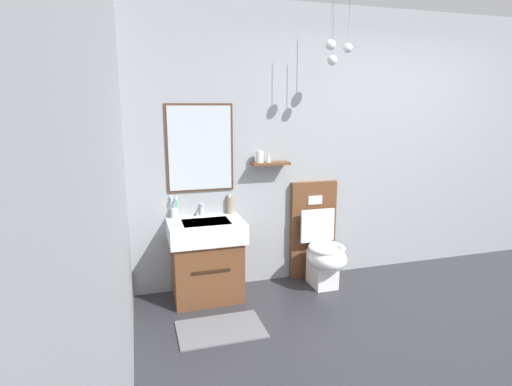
% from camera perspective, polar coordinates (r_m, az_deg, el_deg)
% --- Properties ---
extents(ground_plane, '(6.43, 4.97, 0.10)m').
position_cam_1_polar(ground_plane, '(3.59, 31.08, -19.82)').
color(ground_plane, '#2D2D33').
rests_on(ground_plane, ground).
extents(wall_back, '(5.23, 0.61, 2.68)m').
position_cam_1_polar(wall_back, '(4.51, 15.72, 6.42)').
color(wall_back, '#999EA3').
rests_on(wall_back, ground).
extents(wall_left, '(0.12, 3.77, 2.68)m').
position_cam_1_polar(wall_left, '(2.02, -20.42, -0.22)').
color(wall_left, '#999EA3').
rests_on(wall_left, ground).
extents(bath_mat, '(0.68, 0.44, 0.01)m').
position_cam_1_polar(bath_mat, '(3.44, -4.93, -18.30)').
color(bath_mat, slate).
rests_on(bath_mat, ground).
extents(vanity_sink_left, '(0.67, 0.51, 0.74)m').
position_cam_1_polar(vanity_sink_left, '(3.82, -6.88, -8.88)').
color(vanity_sink_left, brown).
rests_on(vanity_sink_left, ground).
extents(tap_on_left_sink, '(0.03, 0.13, 0.11)m').
position_cam_1_polar(tap_on_left_sink, '(3.87, -7.50, -2.12)').
color(tap_on_left_sink, silver).
rests_on(tap_on_left_sink, vanity_sink_left).
extents(toilet, '(0.48, 0.62, 1.00)m').
position_cam_1_polar(toilet, '(4.16, 8.79, -7.34)').
color(toilet, brown).
rests_on(toilet, ground).
extents(toothbrush_cup, '(0.07, 0.07, 0.21)m').
position_cam_1_polar(toothbrush_cup, '(3.83, -11.25, -2.60)').
color(toothbrush_cup, silver).
rests_on(toothbrush_cup, vanity_sink_left).
extents(soap_dispenser, '(0.06, 0.06, 0.20)m').
position_cam_1_polar(soap_dispenser, '(3.91, -3.66, -1.67)').
color(soap_dispenser, gray).
rests_on(soap_dispenser, vanity_sink_left).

